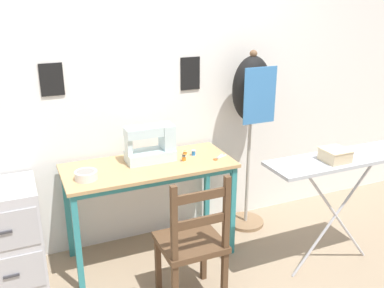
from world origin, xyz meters
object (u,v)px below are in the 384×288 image
object	(u,v)px
storage_box	(335,155)
sewing_machine	(153,144)
thread_spool_near_machine	(184,158)
filing_cabinet	(7,237)
dress_form	(251,100)
ironing_board	(342,164)
fabric_bowl	(86,175)
wooden_chair	(192,244)
thread_spool_mid_table	(185,153)
thread_spool_far_edge	(194,153)
scissors	(218,158)

from	to	relation	value
storage_box	sewing_machine	bearing A→B (deg)	142.97
thread_spool_near_machine	filing_cabinet	world-z (taller)	thread_spool_near_machine
dress_form	storage_box	bearing A→B (deg)	-78.65
dress_form	ironing_board	distance (m)	0.89
filing_cabinet	storage_box	xyz separation A→B (m)	(2.10, -0.77, 0.56)
fabric_bowl	wooden_chair	xyz separation A→B (m)	(0.54, -0.54, -0.35)
fabric_bowl	sewing_machine	bearing A→B (deg)	16.00
thread_spool_near_machine	filing_cabinet	bearing A→B (deg)	175.42
filing_cabinet	dress_form	bearing A→B (deg)	1.69
thread_spool_mid_table	storage_box	size ratio (longest dim) A/B	0.21
sewing_machine	fabric_bowl	xyz separation A→B (m)	(-0.52, -0.15, -0.10)
sewing_machine	filing_cabinet	size ratio (longest dim) A/B	0.51
thread_spool_far_edge	filing_cabinet	xyz separation A→B (m)	(-1.39, 0.02, -0.42)
fabric_bowl	thread_spool_mid_table	xyz separation A→B (m)	(0.79, 0.16, -0.01)
thread_spool_mid_table	ironing_board	world-z (taller)	ironing_board
filing_cabinet	sewing_machine	bearing A→B (deg)	0.32
fabric_bowl	thread_spool_mid_table	world-z (taller)	fabric_bowl
thread_spool_near_machine	thread_spool_far_edge	world-z (taller)	same
storage_box	thread_spool_near_machine	bearing A→B (deg)	140.95
sewing_machine	storage_box	world-z (taller)	sewing_machine
fabric_bowl	thread_spool_near_machine	bearing A→B (deg)	3.27
thread_spool_far_edge	thread_spool_mid_table	bearing A→B (deg)	142.53
wooden_chair	dress_form	size ratio (longest dim) A/B	0.61
thread_spool_mid_table	ironing_board	xyz separation A→B (m)	(0.87, -0.75, 0.05)
fabric_bowl	thread_spool_far_edge	distance (m)	0.85
dress_form	ironing_board	world-z (taller)	dress_form
thread_spool_mid_table	dress_form	bearing A→B (deg)	3.68
thread_spool_mid_table	filing_cabinet	world-z (taller)	thread_spool_mid_table
storage_box	wooden_chair	bearing A→B (deg)	175.29
thread_spool_near_machine	storage_box	bearing A→B (deg)	-39.05
thread_spool_far_edge	sewing_machine	bearing A→B (deg)	174.80
sewing_machine	thread_spool_far_edge	bearing A→B (deg)	-5.20
fabric_bowl	scissors	world-z (taller)	fabric_bowl
scissors	storage_box	xyz separation A→B (m)	(0.57, -0.62, 0.16)
sewing_machine	filing_cabinet	bearing A→B (deg)	-179.68
scissors	thread_spool_mid_table	world-z (taller)	thread_spool_mid_table
wooden_chair	scissors	bearing A→B (deg)	50.41
thread_spool_near_machine	wooden_chair	xyz separation A→B (m)	(-0.18, -0.58, -0.34)
thread_spool_mid_table	thread_spool_far_edge	size ratio (longest dim) A/B	0.85
sewing_machine	thread_spool_mid_table	bearing A→B (deg)	2.71
scissors	ironing_board	distance (m)	0.89
sewing_machine	thread_spool_far_edge	xyz separation A→B (m)	(0.32, -0.03, -0.11)
thread_spool_far_edge	fabric_bowl	bearing A→B (deg)	-171.83
thread_spool_mid_table	filing_cabinet	bearing A→B (deg)	-179.21
fabric_bowl	dress_form	world-z (taller)	dress_form
ironing_board	thread_spool_far_edge	bearing A→B (deg)	138.79
filing_cabinet	dress_form	distance (m)	2.08
sewing_machine	scissors	size ratio (longest dim) A/B	2.70
fabric_bowl	thread_spool_far_edge	bearing A→B (deg)	8.17
filing_cabinet	fabric_bowl	bearing A→B (deg)	-14.71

